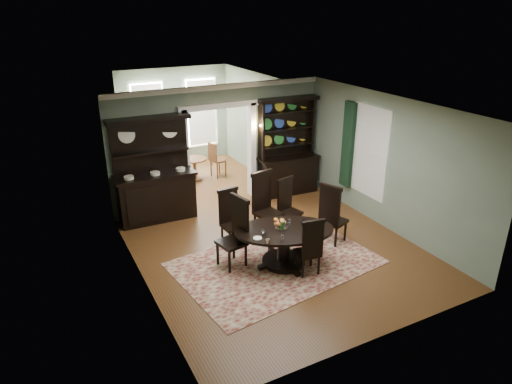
# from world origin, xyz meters

# --- Properties ---
(room) EXTENTS (5.51, 6.01, 3.01)m
(room) POSITION_xyz_m (0.00, 0.04, 1.58)
(room) COLOR brown
(room) RESTS_ON ground
(parlor) EXTENTS (3.51, 3.50, 3.01)m
(parlor) POSITION_xyz_m (0.00, 5.53, 1.52)
(parlor) COLOR brown
(parlor) RESTS_ON ground
(doorway_trim) EXTENTS (2.08, 0.25, 2.57)m
(doorway_trim) POSITION_xyz_m (0.00, 3.00, 1.62)
(doorway_trim) COLOR white
(doorway_trim) RESTS_ON floor
(right_window) EXTENTS (0.15, 1.47, 2.12)m
(right_window) POSITION_xyz_m (2.69, 0.93, 1.60)
(right_window) COLOR white
(right_window) RESTS_ON wall_right
(wall_sconce) EXTENTS (0.27, 0.21, 0.21)m
(wall_sconce) POSITION_xyz_m (0.95, 2.85, 1.89)
(wall_sconce) COLOR #BC8732
(wall_sconce) RESTS_ON back_wall_right
(rug) EXTENTS (4.10, 3.01, 0.01)m
(rug) POSITION_xyz_m (-0.27, -0.38, 0.01)
(rug) COLOR maroon
(rug) RESTS_ON floor
(dining_table) EXTENTS (2.26, 2.26, 0.76)m
(dining_table) POSITION_xyz_m (-0.15, -0.45, 0.53)
(dining_table) COLOR black
(dining_table) RESTS_ON rug
(centerpiece) EXTENTS (1.29, 0.83, 0.21)m
(centerpiece) POSITION_xyz_m (-0.19, -0.42, 0.82)
(centerpiece) COLOR silver
(centerpiece) RESTS_ON dining_table
(chair_far_left) EXTENTS (0.49, 0.46, 1.23)m
(chair_far_left) POSITION_xyz_m (-0.72, 0.81, 0.65)
(chair_far_left) COLOR black
(chair_far_left) RESTS_ON rug
(chair_far_mid) EXTENTS (0.62, 0.59, 1.44)m
(chair_far_mid) POSITION_xyz_m (0.14, 0.89, 0.76)
(chair_far_mid) COLOR black
(chair_far_mid) RESTS_ON rug
(chair_far_right) EXTENTS (0.55, 0.53, 1.22)m
(chair_far_right) POSITION_xyz_m (0.69, 0.82, 0.64)
(chair_far_right) COLOR black
(chair_far_right) RESTS_ON rug
(chair_end_left) EXTENTS (0.59, 0.61, 1.42)m
(chair_end_left) POSITION_xyz_m (-0.97, -0.02, 0.74)
(chair_end_left) COLOR black
(chair_end_left) RESTS_ON rug
(chair_end_right) EXTENTS (0.63, 0.64, 1.37)m
(chair_end_right) POSITION_xyz_m (1.16, -0.19, 0.72)
(chair_end_right) COLOR black
(chair_end_right) RESTS_ON rug
(chair_near) EXTENTS (0.49, 0.47, 1.18)m
(chair_near) POSITION_xyz_m (0.08, -1.02, 0.62)
(chair_near) COLOR black
(chair_near) RESTS_ON rug
(sideboard) EXTENTS (1.88, 0.72, 2.45)m
(sideboard) POSITION_xyz_m (-1.77, 2.71, 0.86)
(sideboard) COLOR black
(sideboard) RESTS_ON floor
(welsh_dresser) EXTENTS (1.68, 0.69, 2.57)m
(welsh_dresser) POSITION_xyz_m (1.82, 2.72, 0.93)
(welsh_dresser) COLOR black
(welsh_dresser) RESTS_ON floor
(parlor_table) EXTENTS (0.71, 0.71, 0.66)m
(parlor_table) POSITION_xyz_m (-0.08, 4.71, 0.43)
(parlor_table) COLOR #573519
(parlor_table) RESTS_ON parlor_floor
(parlor_chair_left) EXTENTS (0.41, 0.40, 0.89)m
(parlor_chair_left) POSITION_xyz_m (-0.63, 4.80, 0.48)
(parlor_chair_left) COLOR #573519
(parlor_chair_left) RESTS_ON parlor_floor
(parlor_chair_right) EXTENTS (0.48, 0.47, 1.05)m
(parlor_chair_right) POSITION_xyz_m (0.58, 4.68, 0.56)
(parlor_chair_right) COLOR #573519
(parlor_chair_right) RESTS_ON parlor_floor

